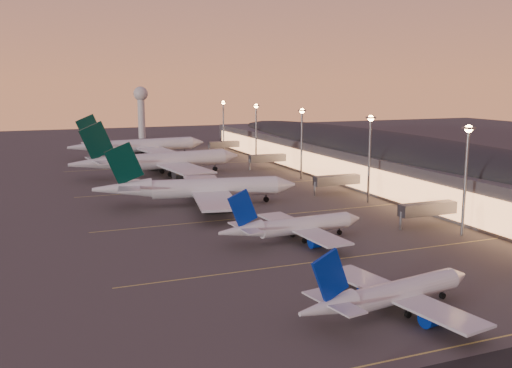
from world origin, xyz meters
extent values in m
plane|color=#3D3B38|center=(0.00, 0.00, 0.00)|extent=(700.00, 700.00, 0.00)
cylinder|color=silver|center=(-3.49, -31.71, 3.23)|extent=(21.54, 7.05, 3.62)
cone|color=silver|center=(8.67, -29.69, 3.23)|extent=(3.97, 4.13, 3.62)
cone|color=silver|center=(-18.69, -34.24, 3.69)|extent=(10.05, 5.14, 3.62)
cube|color=silver|center=(-4.50, -31.88, 2.60)|extent=(11.07, 31.04, 0.40)
cylinder|color=#072597|center=(-4.93, -25.16, 1.38)|extent=(5.17, 3.46, 2.71)
cylinder|color=#072597|center=(-2.73, -38.37, 1.38)|extent=(5.17, 3.46, 2.71)
cube|color=#072597|center=(-18.22, -34.16, 8.37)|extent=(6.62, 1.62, 7.84)
cube|color=silver|center=(-17.54, -34.04, 4.23)|extent=(5.18, 11.37, 0.25)
cylinder|color=black|center=(5.31, -30.25, 0.71)|extent=(0.33, 0.33, 1.43)
cylinder|color=black|center=(5.31, -30.25, 0.51)|extent=(1.10, 0.79, 1.01)
cylinder|color=black|center=(-5.59, -29.49, 0.71)|extent=(0.33, 0.33, 1.43)
cylinder|color=black|center=(-5.59, -29.49, 0.51)|extent=(1.10, 0.79, 1.01)
cylinder|color=black|center=(-4.76, -34.49, 0.71)|extent=(0.33, 0.33, 1.43)
cylinder|color=black|center=(-4.76, -34.49, 0.51)|extent=(1.10, 0.79, 1.01)
cylinder|color=silver|center=(0.44, 10.75, 3.40)|extent=(22.55, 5.40, 3.80)
cone|color=silver|center=(13.37, 11.69, 3.40)|extent=(3.87, 4.05, 3.80)
cone|color=silver|center=(-15.73, 9.58, 3.88)|extent=(10.33, 4.52, 3.80)
cube|color=silver|center=(-0.64, 10.67, 2.74)|extent=(8.77, 32.40, 0.42)
cylinder|color=#072597|center=(-0.43, 17.75, 1.45)|extent=(5.23, 3.21, 2.85)
cylinder|color=#072597|center=(0.59, 3.70, 1.45)|extent=(5.23, 3.21, 2.85)
cube|color=#072597|center=(-15.22, 9.62, 8.80)|extent=(6.99, 1.07, 8.25)
cube|color=silver|center=(-14.51, 9.67, 4.45)|extent=(4.42, 11.76, 0.27)
cylinder|color=black|center=(9.79, 11.43, 0.75)|extent=(0.33, 0.33, 1.50)
cylinder|color=black|center=(9.79, 11.43, 0.53)|extent=(1.11, 0.74, 1.06)
cylinder|color=black|center=(-1.55, 13.27, 0.75)|extent=(0.33, 0.33, 1.50)
cylinder|color=black|center=(-1.55, 13.27, 0.53)|extent=(1.11, 0.74, 1.06)
cylinder|color=black|center=(-1.17, 7.97, 0.75)|extent=(0.33, 0.33, 1.50)
cylinder|color=black|center=(-1.17, 7.97, 0.53)|extent=(1.11, 0.74, 1.06)
cylinder|color=silver|center=(-7.06, 54.59, 4.98)|extent=(36.97, 11.63, 5.53)
cone|color=silver|center=(13.86, 51.00, 4.98)|extent=(6.75, 6.45, 5.53)
cone|color=silver|center=(-33.22, 59.07, 5.67)|extent=(17.21, 8.24, 5.53)
cube|color=silver|center=(-8.81, 54.88, 4.01)|extent=(19.49, 54.47, 0.61)
cylinder|color=#55575C|center=(-5.66, 66.27, 2.14)|extent=(8.84, 5.48, 4.15)
cylinder|color=#55575C|center=(-9.63, 43.10, 2.14)|extent=(8.84, 5.48, 4.15)
cube|color=#022B23|center=(-32.40, 58.93, 12.81)|extent=(10.89, 2.66, 12.27)
cube|color=silver|center=(-31.24, 58.73, 6.50)|extent=(9.06, 19.96, 0.39)
cylinder|color=black|center=(8.07, 51.99, 1.11)|extent=(0.51, 0.51, 2.21)
cylinder|color=black|center=(8.07, 51.99, 0.77)|extent=(1.69, 1.22, 1.55)
cylinder|color=black|center=(-9.32, 58.90, 1.11)|extent=(0.51, 0.51, 2.21)
cylinder|color=black|center=(-9.32, 58.90, 0.77)|extent=(1.69, 1.22, 1.55)
cylinder|color=black|center=(-10.62, 51.27, 1.11)|extent=(0.51, 0.51, 2.21)
cylinder|color=black|center=(-10.62, 51.27, 0.77)|extent=(1.69, 1.22, 1.55)
cylinder|color=silver|center=(-5.29, 112.45, 5.67)|extent=(42.15, 11.72, 6.30)
cone|color=silver|center=(18.71, 115.63, 5.67)|extent=(7.49, 7.13, 6.30)
cone|color=silver|center=(-35.28, 108.48, 6.46)|extent=(19.49, 8.72, 6.30)
cube|color=silver|center=(-7.29, 112.19, 4.57)|extent=(19.99, 61.99, 0.69)
cylinder|color=#55575C|center=(-7.71, 125.65, 2.44)|extent=(9.95, 5.92, 4.73)
cylinder|color=#55575C|center=(-4.19, 99.07, 2.44)|extent=(9.95, 5.92, 4.73)
cube|color=#022B23|center=(-34.35, 108.60, 14.60)|extent=(12.45, 2.57, 13.99)
cube|color=silver|center=(-33.01, 108.78, 7.41)|extent=(9.54, 22.63, 0.44)
cylinder|color=black|center=(12.07, 114.75, 1.26)|extent=(0.57, 0.57, 2.52)
cylinder|color=black|center=(12.07, 114.75, 0.88)|extent=(1.89, 1.33, 1.76)
cylinder|color=black|center=(-9.20, 116.38, 1.26)|extent=(0.57, 0.57, 2.52)
cylinder|color=black|center=(-9.20, 116.38, 0.88)|extent=(1.89, 1.33, 1.76)
cylinder|color=black|center=(-8.04, 107.63, 1.26)|extent=(0.57, 0.57, 2.52)
cylinder|color=black|center=(-8.04, 107.63, 0.88)|extent=(1.89, 1.33, 1.76)
cylinder|color=silver|center=(-2.69, 168.99, 5.54)|extent=(41.17, 10.89, 6.16)
cone|color=silver|center=(20.79, 171.76, 5.54)|extent=(7.25, 6.89, 6.16)
cone|color=silver|center=(-32.05, 165.53, 6.31)|extent=(18.99, 8.27, 6.16)
cube|color=silver|center=(-4.65, 168.76, 4.46)|extent=(18.72, 60.51, 0.68)
cylinder|color=#55575C|center=(-4.88, 181.92, 2.39)|extent=(9.67, 5.67, 4.62)
cylinder|color=#55575C|center=(-1.81, 155.91, 2.39)|extent=(9.67, 5.67, 4.62)
cube|color=#022B23|center=(-31.14, 165.63, 14.27)|extent=(12.17, 2.34, 13.67)
cube|color=silver|center=(-29.83, 165.79, 7.24)|extent=(9.04, 22.05, 0.43)
cylinder|color=black|center=(14.30, 171.00, 1.23)|extent=(0.55, 0.55, 2.46)
cylinder|color=black|center=(14.30, 171.00, 0.86)|extent=(1.84, 1.27, 1.72)
cylinder|color=black|center=(-6.46, 172.89, 1.23)|extent=(0.55, 0.55, 2.46)
cylinder|color=black|center=(-6.46, 172.89, 0.86)|extent=(1.84, 1.27, 1.72)
cylinder|color=black|center=(-5.45, 164.32, 1.23)|extent=(0.55, 0.55, 2.46)
cylinder|color=black|center=(-5.45, 164.32, 0.86)|extent=(1.84, 1.27, 1.72)
cube|color=#454549|center=(62.00, 72.50, 6.00)|extent=(40.00, 255.00, 12.00)
ellipsoid|color=black|center=(62.00, 72.50, 12.00)|extent=(39.00, 253.00, 10.92)
cube|color=#FAA361|center=(41.80, 72.50, 5.00)|extent=(0.40, 244.80, 8.00)
cube|color=#55575C|center=(34.00, 10.00, 4.50)|extent=(16.00, 3.20, 3.00)
cylinder|color=slate|center=(26.00, 10.00, 2.20)|extent=(0.70, 0.70, 4.40)
cube|color=#55575C|center=(34.00, 55.00, 4.50)|extent=(16.00, 3.20, 3.00)
cylinder|color=slate|center=(26.00, 55.00, 2.20)|extent=(0.70, 0.70, 4.40)
cube|color=#55575C|center=(34.00, 112.00, 4.50)|extent=(16.00, 3.20, 3.00)
cylinder|color=slate|center=(26.00, 112.00, 2.20)|extent=(0.70, 0.70, 4.40)
cube|color=#55575C|center=(34.00, 168.00, 4.50)|extent=(16.00, 3.20, 3.00)
cylinder|color=slate|center=(26.00, 168.00, 2.20)|extent=(0.70, 0.70, 4.40)
cylinder|color=slate|center=(36.00, 0.00, 12.50)|extent=(0.70, 0.70, 25.00)
cube|color=slate|center=(36.00, 0.00, 25.20)|extent=(2.20, 2.20, 0.50)
sphere|color=#FFAD57|center=(36.00, 0.00, 25.00)|extent=(1.80, 1.80, 1.80)
cylinder|color=slate|center=(36.00, 40.00, 12.50)|extent=(0.70, 0.70, 25.00)
cube|color=slate|center=(36.00, 40.00, 25.20)|extent=(2.20, 2.20, 0.50)
sphere|color=#FFAD57|center=(36.00, 40.00, 25.00)|extent=(1.80, 1.80, 1.80)
cylinder|color=slate|center=(36.00, 85.00, 12.50)|extent=(0.70, 0.70, 25.00)
cube|color=slate|center=(36.00, 85.00, 25.20)|extent=(2.20, 2.20, 0.50)
sphere|color=#FFAD57|center=(36.00, 85.00, 25.00)|extent=(1.80, 1.80, 1.80)
cylinder|color=slate|center=(36.00, 130.00, 12.50)|extent=(0.70, 0.70, 25.00)
cube|color=slate|center=(36.00, 130.00, 25.20)|extent=(2.20, 2.20, 0.50)
sphere|color=#FFAD57|center=(36.00, 130.00, 25.00)|extent=(1.80, 1.80, 1.80)
cylinder|color=slate|center=(36.00, 175.00, 12.50)|extent=(0.70, 0.70, 25.00)
cube|color=slate|center=(36.00, 175.00, 25.20)|extent=(2.20, 2.20, 0.50)
sphere|color=#FFAD57|center=(36.00, 175.00, 25.00)|extent=(1.80, 1.80, 1.80)
cylinder|color=silver|center=(10.00, 260.00, 13.00)|extent=(4.40, 4.40, 26.00)
sphere|color=silver|center=(10.00, 260.00, 28.00)|extent=(9.00, 9.00, 9.00)
cube|color=#D8C659|center=(0.00, -45.00, 0.01)|extent=(90.00, 0.36, 0.00)
cube|color=#D8C659|center=(0.00, -5.00, 0.01)|extent=(90.00, 0.36, 0.00)
cube|color=#D8C659|center=(0.00, 35.00, 0.01)|extent=(90.00, 0.36, 0.00)
cube|color=#D8C659|center=(0.00, 80.00, 0.01)|extent=(90.00, 0.36, 0.00)
cube|color=#D8C659|center=(0.00, 135.00, 0.01)|extent=(90.00, 0.36, 0.00)
camera|label=1|loc=(-56.76, -102.12, 35.57)|focal=40.00mm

